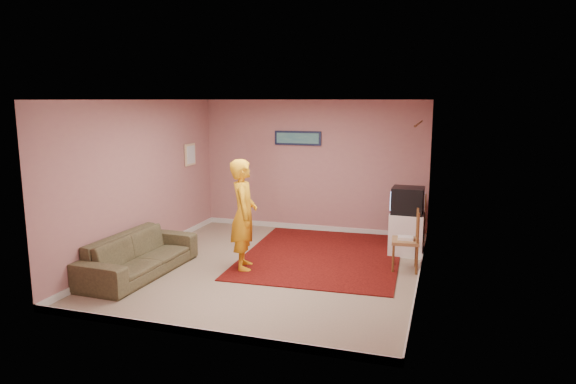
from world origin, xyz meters
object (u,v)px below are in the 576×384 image
(chair_a, at_px, (413,214))
(person, at_px, (244,215))
(tv_cabinet, at_px, (406,234))
(crt_tv, at_px, (407,200))
(chair_b, at_px, (406,234))
(sofa, at_px, (139,255))

(chair_a, height_order, person, person)
(tv_cabinet, relative_size, crt_tv, 1.33)
(chair_a, distance_m, person, 3.27)
(tv_cabinet, height_order, chair_b, chair_b)
(sofa, bearing_deg, person, -60.41)
(chair_a, xyz_separation_m, chair_b, (0.00, -1.53, 0.02))
(tv_cabinet, height_order, sofa, tv_cabinet)
(sofa, distance_m, person, 1.67)
(crt_tv, bearing_deg, sofa, -147.83)
(chair_a, relative_size, person, 0.29)
(tv_cabinet, distance_m, person, 2.84)
(crt_tv, bearing_deg, chair_b, -85.01)
(crt_tv, distance_m, chair_a, 0.78)
(chair_a, bearing_deg, crt_tv, -84.41)
(chair_b, bearing_deg, sofa, -74.93)
(tv_cabinet, xyz_separation_m, crt_tv, (-0.01, 0.00, 0.58))
(tv_cabinet, bearing_deg, crt_tv, 178.74)
(crt_tv, distance_m, sofa, 4.41)
(sofa, bearing_deg, tv_cabinet, -56.77)
(chair_a, height_order, sofa, chair_a)
(chair_b, xyz_separation_m, sofa, (-3.80, -1.40, -0.28))
(chair_a, distance_m, chair_b, 1.53)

